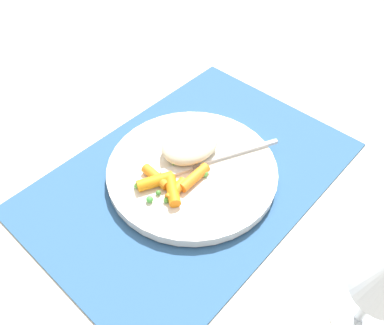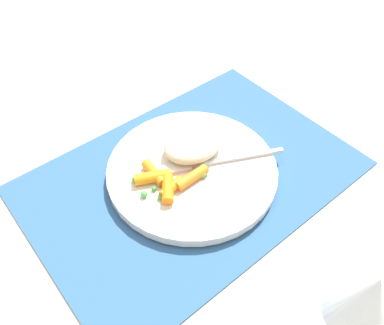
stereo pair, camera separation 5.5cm
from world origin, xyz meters
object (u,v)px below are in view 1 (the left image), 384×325
(plate, at_px, (192,170))
(carrot_portion, at_px, (170,183))
(rice_mound, at_px, (190,143))
(fork, at_px, (209,161))

(plate, distance_m, carrot_portion, 0.05)
(rice_mound, xyz_separation_m, fork, (-0.00, 0.04, -0.01))
(carrot_portion, bearing_deg, rice_mound, -159.31)
(rice_mound, xyz_separation_m, carrot_portion, (0.07, 0.03, -0.01))
(rice_mound, bearing_deg, fork, 92.48)
(plate, bearing_deg, carrot_portion, 2.35)
(plate, xyz_separation_m, fork, (-0.02, 0.01, 0.01))
(plate, distance_m, rice_mound, 0.04)
(carrot_portion, bearing_deg, plate, -177.65)
(fork, bearing_deg, plate, -26.23)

